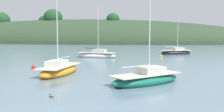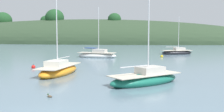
% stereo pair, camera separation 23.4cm
% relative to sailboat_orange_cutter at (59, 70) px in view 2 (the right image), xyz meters
% --- Properties ---
extents(far_shoreline_hill, '(150.00, 36.00, 22.77)m').
position_rel_sailboat_orange_cutter_xyz_m(far_shoreline_hill, '(-21.21, 79.78, -0.31)').
color(far_shoreline_hill, '#2D422B').
rests_on(far_shoreline_hill, ground).
extents(sailboat_orange_cutter, '(2.75, 6.75, 7.91)m').
position_rel_sailboat_orange_cutter_xyz_m(sailboat_orange_cutter, '(0.00, 0.00, 0.00)').
color(sailboat_orange_cutter, orange).
rests_on(sailboat_orange_cutter, ground).
extents(sailboat_white_near, '(6.19, 4.18, 7.06)m').
position_rel_sailboat_orange_cutter_xyz_m(sailboat_white_near, '(12.85, 26.10, -0.03)').
color(sailboat_white_near, '#232328').
rests_on(sailboat_white_near, ground).
extents(sailboat_yellow_far, '(6.64, 3.13, 8.08)m').
position_rel_sailboat_orange_cutter_xyz_m(sailboat_yellow_far, '(-0.17, 17.36, -0.00)').
color(sailboat_yellow_far, white).
rests_on(sailboat_yellow_far, ground).
extents(sailboat_grey_yawl, '(5.96, 5.80, 9.33)m').
position_rel_sailboat_orange_cutter_xyz_m(sailboat_grey_yawl, '(8.09, -3.45, -0.01)').
color(sailboat_grey_yawl, '#196B56').
rests_on(sailboat_grey_yawl, ground).
extents(mooring_buoy_outer, '(0.44, 0.44, 0.54)m').
position_rel_sailboat_orange_cutter_xyz_m(mooring_buoy_outer, '(9.92, 19.27, -0.27)').
color(mooring_buoy_outer, yellow).
rests_on(mooring_buoy_outer, ground).
extents(mooring_buoy_inner, '(0.44, 0.44, 0.54)m').
position_rel_sailboat_orange_cutter_xyz_m(mooring_buoy_inner, '(-4.25, 3.60, -0.27)').
color(mooring_buoy_inner, red).
rests_on(mooring_buoy_inner, ground).
extents(duck_straggler, '(0.41, 0.32, 0.24)m').
position_rel_sailboat_orange_cutter_xyz_m(duck_straggler, '(2.61, -8.53, -0.34)').
color(duck_straggler, brown).
rests_on(duck_straggler, ground).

